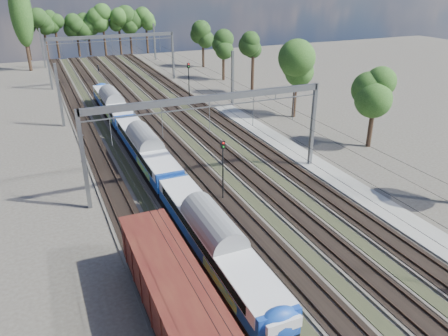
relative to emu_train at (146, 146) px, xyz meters
name	(u,v)px	position (x,y,z in m)	size (l,w,h in m)	color
track_bed	(166,137)	(4.50, 7.99, -2.23)	(21.00, 130.00, 0.34)	#47423A
platform	(377,205)	(16.50, -17.01, -2.18)	(3.00, 70.00, 0.30)	gray
catenary	(150,75)	(4.83, 15.67, 4.07)	(25.65, 130.00, 9.00)	slate
tree_belt	(126,29)	(10.71, 57.86, 5.69)	(40.07, 97.16, 11.80)	black
poplar	(21,13)	(-10.00, 60.99, 9.56)	(4.40, 4.40, 19.04)	black
emu_train	(146,146)	(0.00, 0.00, 0.00)	(2.71, 57.41, 3.96)	black
freight_boxcar	(177,302)	(-4.50, -24.44, 0.04)	(3.13, 15.10, 3.89)	black
worker	(99,69)	(3.15, 53.02, -1.53)	(0.58, 0.38, 1.60)	black
signal_near	(223,163)	(4.39, -10.36, 1.30)	(0.37, 0.34, 5.73)	black
signal_far	(189,78)	(12.84, 22.73, 1.67)	(0.42, 0.38, 6.32)	black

